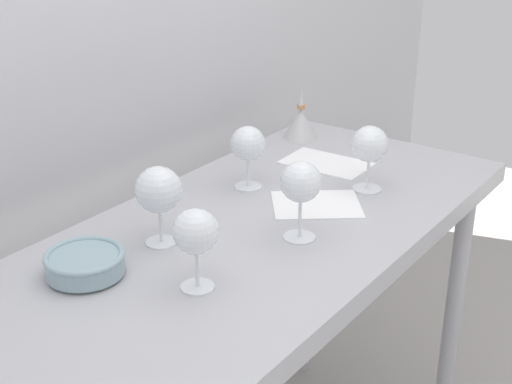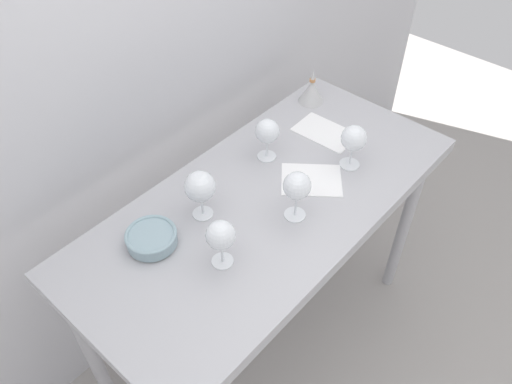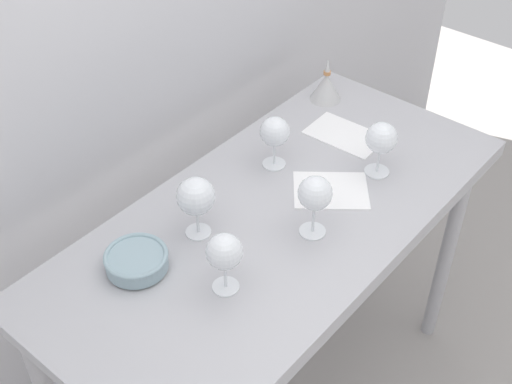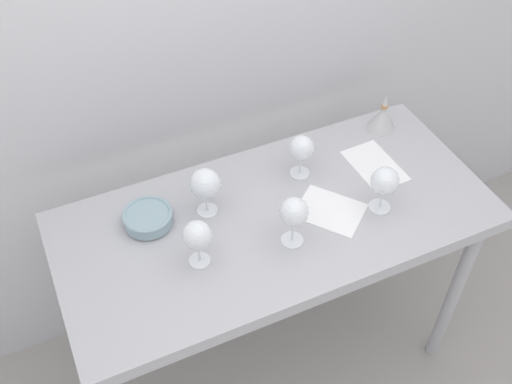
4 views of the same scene
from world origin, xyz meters
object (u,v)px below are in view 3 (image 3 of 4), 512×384
object	(u,v)px
wine_glass_far_right	(275,133)
tasting_sheet_lower	(331,190)
wine_glass_near_center	(315,195)
tasting_bowl	(136,260)
wine_glass_far_left	(196,197)
decanter_funnel	(326,86)
wine_glass_near_left	(224,253)
tasting_sheet_upper	(345,135)
wine_glass_near_right	(381,139)

from	to	relation	value
wine_glass_far_right	tasting_sheet_lower	xyz separation A→B (m)	(0.01, -0.20, -0.11)
wine_glass_far_right	wine_glass_near_center	size ratio (longest dim) A/B	0.91
tasting_sheet_lower	tasting_bowl	distance (m)	0.58
wine_glass_far_left	decanter_funnel	distance (m)	0.75
wine_glass_near_left	tasting_sheet_upper	bearing A→B (deg)	11.14
tasting_bowl	decanter_funnel	size ratio (longest dim) A/B	1.07
wine_glass_near_left	tasting_bowl	bearing A→B (deg)	114.28
wine_glass_near_center	decanter_funnel	xyz separation A→B (m)	(0.54, 0.35, -0.08)
decanter_funnel	wine_glass_near_left	bearing A→B (deg)	-159.78
wine_glass_near_left	wine_glass_far_right	distance (m)	0.49
wine_glass_far_left	tasting_bowl	bearing A→B (deg)	172.35
wine_glass_near_left	tasting_sheet_lower	bearing A→B (deg)	2.11
wine_glass_near_left	wine_glass_far_left	bearing A→B (deg)	62.34
wine_glass_far_right	tasting_bowl	size ratio (longest dim) A/B	1.02
wine_glass_near_left	decanter_funnel	size ratio (longest dim) A/B	1.11
wine_glass_near_right	wine_glass_near_center	bearing A→B (deg)	-178.60
wine_glass_far_right	tasting_sheet_upper	distance (m)	0.29
wine_glass_far_left	tasting_sheet_lower	distance (m)	0.41
wine_glass_far_right	wine_glass_near_center	bearing A→B (deg)	-121.48
wine_glass_near_right	tasting_sheet_lower	xyz separation A→B (m)	(-0.15, 0.05, -0.11)
wine_glass_far_right	wine_glass_near_right	bearing A→B (deg)	-56.72
wine_glass_near_left	wine_glass_far_left	xyz separation A→B (m)	(0.09, 0.18, 0.00)
wine_glass_near_right	wine_glass_near_center	xyz separation A→B (m)	(-0.32, -0.01, 0.01)
wine_glass_far_right	wine_glass_far_left	world-z (taller)	wine_glass_far_left
wine_glass_near_right	tasting_bowl	world-z (taller)	wine_glass_near_right
wine_glass_near_left	tasting_sheet_upper	distance (m)	0.72
wine_glass_near_left	wine_glass_near_center	bearing A→B (deg)	-8.53
wine_glass_near_left	wine_glass_far_left	world-z (taller)	wine_glass_far_left
wine_glass_far_right	tasting_sheet_upper	xyz separation A→B (m)	(0.25, -0.07, -0.11)
wine_glass_near_center	decanter_funnel	distance (m)	0.65
tasting_sheet_lower	decanter_funnel	bearing A→B (deg)	-1.41
wine_glass_near_right	wine_glass_near_center	size ratio (longest dim) A/B	0.94
wine_glass_far_left	tasting_sheet_lower	size ratio (longest dim) A/B	0.84
wine_glass_far_left	tasting_bowl	size ratio (longest dim) A/B	1.10
wine_glass_near_left	decanter_funnel	distance (m)	0.89
decanter_funnel	tasting_sheet_upper	bearing A→B (deg)	-127.88
wine_glass_far_right	tasting_bowl	bearing A→B (deg)	-179.37
wine_glass_near_right	tasting_sheet_upper	size ratio (longest dim) A/B	0.72
tasting_sheet_lower	tasting_bowl	size ratio (longest dim) A/B	1.31
wine_glass_near_left	tasting_sheet_lower	world-z (taller)	wine_glass_near_left
wine_glass_far_right	decanter_funnel	distance (m)	0.40
wine_glass_far_right	tasting_bowl	world-z (taller)	wine_glass_far_right
wine_glass_near_center	wine_glass_near_right	bearing A→B (deg)	1.40
wine_glass_near_center	tasting_bowl	size ratio (longest dim) A/B	1.11
wine_glass_near_center	tasting_bowl	xyz separation A→B (m)	(-0.38, 0.25, -0.10)
wine_glass_near_center	wine_glass_far_right	bearing A→B (deg)	58.52
wine_glass_near_left	wine_glass_near_center	world-z (taller)	wine_glass_near_center
wine_glass_near_center	wine_glass_far_left	world-z (taller)	wine_glass_near_center
wine_glass_near_center	tasting_sheet_upper	bearing A→B (deg)	23.79
tasting_bowl	decanter_funnel	xyz separation A→B (m)	(0.92, 0.10, 0.02)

